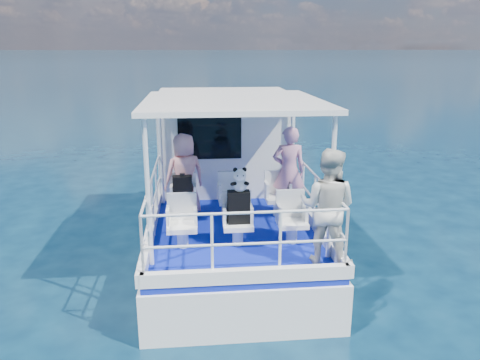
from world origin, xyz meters
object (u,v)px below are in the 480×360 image
object	(u,v)px
passenger_stbd_aft	(328,207)
passenger_port_fwd	(185,175)
panda	(240,180)
backpack_center	(239,207)

from	to	relation	value
passenger_stbd_aft	passenger_port_fwd	bearing A→B (deg)	-17.46
passenger_stbd_aft	panda	distance (m)	1.46
passenger_port_fwd	backpack_center	bearing A→B (deg)	98.62
passenger_stbd_aft	backpack_center	world-z (taller)	passenger_stbd_aft
passenger_stbd_aft	panda	xyz separation A→B (m)	(-1.22, 0.78, 0.23)
passenger_port_fwd	panda	xyz separation A→B (m)	(0.91, -1.55, 0.31)
passenger_stbd_aft	panda	size ratio (longest dim) A/B	4.51
panda	passenger_port_fwd	bearing A→B (deg)	120.38
passenger_port_fwd	panda	size ratio (longest dim) A/B	4.09
passenger_port_fwd	backpack_center	size ratio (longest dim) A/B	2.98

